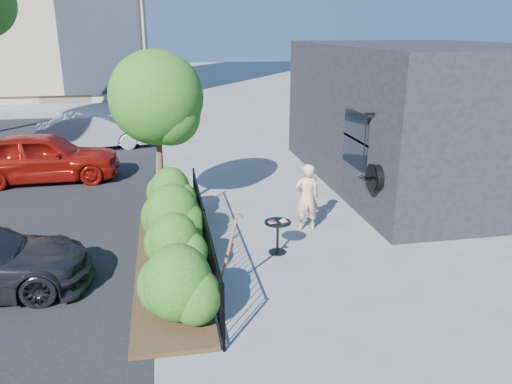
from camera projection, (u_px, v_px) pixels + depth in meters
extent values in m
plane|color=gray|center=(278.00, 255.00, 10.26)|extent=(120.00, 120.00, 0.00)
cube|color=black|center=(425.00, 114.00, 14.80)|extent=(6.00, 9.00, 4.00)
cube|color=black|center=(356.00, 139.00, 12.37)|extent=(0.04, 1.60, 1.40)
cube|color=black|center=(356.00, 139.00, 12.38)|extent=(0.05, 1.70, 0.06)
cylinder|color=black|center=(376.00, 178.00, 11.13)|extent=(0.18, 0.60, 0.60)
cylinder|color=black|center=(371.00, 178.00, 11.11)|extent=(0.03, 0.64, 0.64)
cube|color=black|center=(370.00, 114.00, 11.17)|extent=(0.25, 0.06, 0.06)
cylinder|color=black|center=(365.00, 138.00, 11.33)|extent=(0.02, 0.02, 1.05)
cylinder|color=black|center=(223.00, 318.00, 7.02)|extent=(0.05, 0.05, 1.10)
cylinder|color=black|center=(205.00, 235.00, 9.82)|extent=(0.05, 0.05, 1.10)
cylinder|color=black|center=(194.00, 189.00, 12.62)|extent=(0.05, 0.05, 1.10)
cube|color=black|center=(204.00, 211.00, 9.66)|extent=(0.03, 6.00, 0.03)
cube|color=black|center=(205.00, 256.00, 9.97)|extent=(0.03, 6.00, 0.03)
cylinder|color=black|center=(223.00, 314.00, 7.12)|extent=(0.02, 0.02, 1.04)
cylinder|color=black|center=(221.00, 307.00, 7.30)|extent=(0.02, 0.02, 1.04)
cylinder|color=black|center=(219.00, 300.00, 7.49)|extent=(0.02, 0.02, 1.04)
cylinder|color=black|center=(218.00, 293.00, 7.68)|extent=(0.02, 0.02, 1.04)
cylinder|color=black|center=(216.00, 287.00, 7.86)|extent=(0.02, 0.02, 1.04)
cylinder|color=black|center=(215.00, 281.00, 8.05)|extent=(0.02, 0.02, 1.04)
cylinder|color=black|center=(214.00, 275.00, 8.24)|extent=(0.02, 0.02, 1.04)
cylinder|color=black|center=(213.00, 270.00, 8.42)|extent=(0.02, 0.02, 1.04)
cylinder|color=black|center=(211.00, 264.00, 8.61)|extent=(0.02, 0.02, 1.04)
cylinder|color=black|center=(210.00, 259.00, 8.80)|extent=(0.02, 0.02, 1.04)
cylinder|color=black|center=(209.00, 255.00, 8.98)|extent=(0.02, 0.02, 1.04)
cylinder|color=black|center=(208.00, 250.00, 9.17)|extent=(0.02, 0.02, 1.04)
cylinder|color=black|center=(207.00, 246.00, 9.36)|extent=(0.02, 0.02, 1.04)
cylinder|color=black|center=(206.00, 241.00, 9.54)|extent=(0.02, 0.02, 1.04)
cylinder|color=black|center=(205.00, 237.00, 9.73)|extent=(0.02, 0.02, 1.04)
cylinder|color=black|center=(204.00, 233.00, 9.92)|extent=(0.02, 0.02, 1.04)
cylinder|color=black|center=(203.00, 229.00, 10.10)|extent=(0.02, 0.02, 1.04)
cylinder|color=black|center=(203.00, 226.00, 10.29)|extent=(0.02, 0.02, 1.04)
cylinder|color=black|center=(202.00, 222.00, 10.48)|extent=(0.02, 0.02, 1.04)
cylinder|color=black|center=(201.00, 219.00, 10.66)|extent=(0.02, 0.02, 1.04)
cylinder|color=black|center=(200.00, 216.00, 10.85)|extent=(0.02, 0.02, 1.04)
cylinder|color=black|center=(199.00, 212.00, 11.04)|extent=(0.02, 0.02, 1.04)
cylinder|color=black|center=(199.00, 209.00, 11.22)|extent=(0.02, 0.02, 1.04)
cylinder|color=black|center=(198.00, 206.00, 11.41)|extent=(0.02, 0.02, 1.04)
cylinder|color=black|center=(197.00, 203.00, 11.60)|extent=(0.02, 0.02, 1.04)
cylinder|color=black|center=(197.00, 201.00, 11.78)|extent=(0.02, 0.02, 1.04)
cylinder|color=black|center=(196.00, 198.00, 11.97)|extent=(0.02, 0.02, 1.04)
cylinder|color=black|center=(196.00, 195.00, 12.16)|extent=(0.02, 0.02, 1.04)
cylinder|color=black|center=(195.00, 193.00, 12.34)|extent=(0.02, 0.02, 1.04)
cylinder|color=black|center=(194.00, 190.00, 12.53)|extent=(0.02, 0.02, 1.04)
cube|color=#382616|center=(170.00, 262.00, 9.86)|extent=(1.30, 6.00, 0.08)
ellipsoid|color=#175313|center=(178.00, 285.00, 7.62)|extent=(1.10, 1.10, 1.24)
ellipsoid|color=#175313|center=(174.00, 243.00, 9.11)|extent=(1.10, 1.10, 1.24)
ellipsoid|color=#175313|center=(172.00, 214.00, 10.51)|extent=(1.10, 1.10, 1.24)
ellipsoid|color=#175313|center=(171.00, 194.00, 11.82)|extent=(1.10, 1.10, 1.24)
cylinder|color=#3F2B19|center=(161.00, 168.00, 12.09)|extent=(0.14, 0.14, 2.40)
sphere|color=#175313|center=(156.00, 100.00, 11.58)|extent=(2.20, 2.20, 2.20)
sphere|color=#175313|center=(170.00, 115.00, 11.55)|extent=(1.43, 1.43, 1.43)
cylinder|color=black|center=(278.00, 222.00, 10.14)|extent=(0.55, 0.55, 0.03)
cylinder|color=black|center=(278.00, 238.00, 10.24)|extent=(0.05, 0.05, 0.66)
cylinder|color=black|center=(277.00, 252.00, 10.34)|extent=(0.37, 0.37, 0.03)
cube|color=white|center=(272.00, 222.00, 10.10)|extent=(0.17, 0.17, 0.01)
cube|color=white|center=(284.00, 221.00, 10.15)|extent=(0.17, 0.17, 0.01)
torus|color=#4D0C17|center=(272.00, 221.00, 10.09)|extent=(0.12, 0.12, 0.04)
torus|color=tan|center=(284.00, 220.00, 10.15)|extent=(0.12, 0.12, 0.04)
imported|color=#DFB590|center=(307.00, 197.00, 11.32)|extent=(0.58, 0.39, 1.56)
cylinder|color=brown|center=(228.00, 252.00, 8.44)|extent=(0.38, 0.05, 1.36)
cube|color=gray|center=(217.00, 291.00, 8.63)|extent=(0.09, 0.20, 0.29)
cylinder|color=brown|center=(240.00, 215.00, 8.27)|extent=(0.12, 0.11, 0.06)
imported|color=maroon|center=(43.00, 157.00, 14.95)|extent=(4.46, 1.88, 1.51)
imported|color=#B6B5BB|center=(94.00, 131.00, 19.05)|extent=(4.31, 2.00, 1.37)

